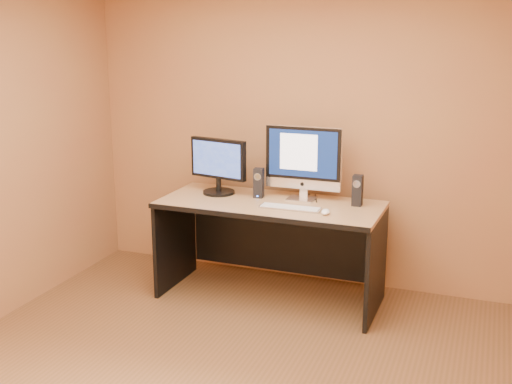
% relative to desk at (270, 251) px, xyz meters
% --- Properties ---
extents(walls, '(4.00, 4.00, 2.60)m').
position_rel_desk_xyz_m(walls, '(0.18, -1.43, 0.89)').
color(walls, olive).
rests_on(walls, ground).
extents(desk, '(1.79, 0.80, 0.82)m').
position_rel_desk_xyz_m(desk, '(0.00, 0.00, 0.00)').
color(desk, '#A97C54').
rests_on(desk, ground).
extents(imac, '(0.63, 0.23, 0.61)m').
position_rel_desk_xyz_m(imac, '(0.21, 0.18, 0.72)').
color(imac, silver).
rests_on(imac, desk).
extents(second_monitor, '(0.58, 0.36, 0.47)m').
position_rel_desk_xyz_m(second_monitor, '(-0.50, 0.12, 0.65)').
color(second_monitor, black).
rests_on(second_monitor, desk).
extents(speaker_left, '(0.08, 0.09, 0.24)m').
position_rel_desk_xyz_m(speaker_left, '(-0.14, 0.12, 0.53)').
color(speaker_left, black).
rests_on(speaker_left, desk).
extents(speaker_right, '(0.08, 0.08, 0.24)m').
position_rel_desk_xyz_m(speaker_right, '(0.67, 0.16, 0.53)').
color(speaker_right, black).
rests_on(speaker_right, desk).
extents(keyboard, '(0.48, 0.13, 0.02)m').
position_rel_desk_xyz_m(keyboard, '(0.21, -0.12, 0.42)').
color(keyboard, '#B5B4B9').
rests_on(keyboard, desk).
extents(mouse, '(0.08, 0.12, 0.04)m').
position_rel_desk_xyz_m(mouse, '(0.50, -0.16, 0.43)').
color(mouse, white).
rests_on(mouse, desk).
extents(cable_a, '(0.08, 0.24, 0.01)m').
position_rel_desk_xyz_m(cable_a, '(0.31, 0.25, 0.42)').
color(cable_a, black).
rests_on(cable_a, desk).
extents(cable_b, '(0.13, 0.17, 0.01)m').
position_rel_desk_xyz_m(cable_b, '(0.17, 0.27, 0.42)').
color(cable_b, black).
rests_on(cable_b, desk).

